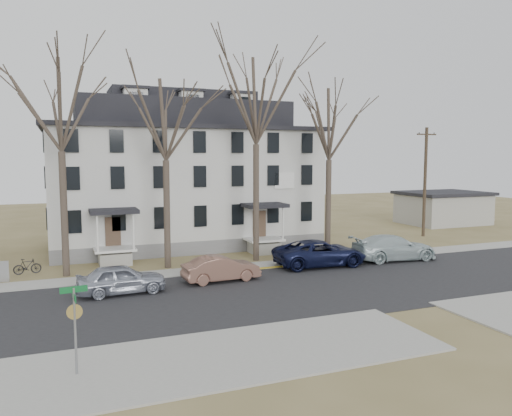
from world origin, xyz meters
name	(u,v)px	position (x,y,z in m)	size (l,w,h in m)	color
ground	(311,301)	(0.00, 0.00, 0.00)	(120.00, 120.00, 0.00)	olive
main_road	(293,291)	(0.00, 2.00, 0.00)	(120.00, 10.00, 0.04)	#27272A
far_sidewalk	(252,267)	(0.00, 8.00, 0.00)	(120.00, 2.00, 0.08)	#A09F97
near_sidewalk_left	(168,366)	(-8.00, -5.00, 0.00)	(20.00, 5.00, 0.08)	#A09F97
yellow_curb	(328,264)	(5.00, 7.10, 0.00)	(14.00, 0.25, 0.06)	gold
boarding_house	(183,177)	(-2.00, 17.95, 5.38)	(20.80, 12.36, 12.05)	slate
distant_building	(443,208)	(26.00, 20.00, 1.68)	(8.50, 6.50, 3.35)	#A09F97
tree_far_left	(59,97)	(-11.00, 9.80, 10.34)	(8.40, 8.40, 13.72)	#473B31
tree_mid_left	(165,114)	(-5.00, 9.80, 9.60)	(7.80, 7.80, 12.74)	#473B31
tree_center	(256,94)	(1.00, 9.80, 11.08)	(9.00, 9.00, 14.70)	#473B31
tree_mid_right	(329,119)	(6.50, 9.80, 9.60)	(7.80, 7.80, 12.74)	#473B31
utility_pole_far	(425,181)	(18.50, 14.00, 4.90)	(2.00, 0.28, 9.50)	#3D3023
car_silver	(121,280)	(-8.43, 4.55, 0.76)	(1.79, 4.44, 1.51)	#A1A7B7
car_tan	(221,269)	(-2.93, 5.17, 0.71)	(1.51, 4.33, 1.43)	brown
car_navy	(320,254)	(4.13, 6.61, 0.83)	(2.75, 5.96, 1.66)	#101534
car_white	(394,248)	(9.63, 6.38, 0.85)	(2.37, 5.83, 1.69)	silver
bicycle_left	(111,258)	(-8.23, 12.02, 0.42)	(0.56, 1.60, 0.84)	black
bicycle_right	(27,267)	(-13.15, 10.95, 0.47)	(0.44, 1.55, 0.93)	black
street_sign	(75,318)	(-10.87, -4.72, 1.91)	(0.83, 0.83, 2.93)	gray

